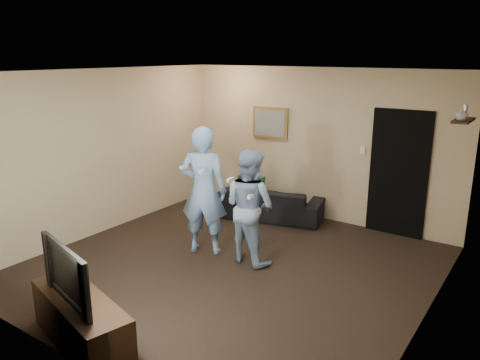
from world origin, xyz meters
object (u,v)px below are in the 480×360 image
Objects in this scene: tv_console at (81,322)px; wii_player_left at (204,191)px; sofa at (268,203)px; television at (76,271)px; wii_player_right at (250,206)px.

wii_player_left is (-0.42, 2.47, 0.68)m from tv_console.
sofa is 4.27m from tv_console.
sofa is 4.30m from television.
wii_player_left reaches higher than wii_player_right.
sofa reaches higher than tv_console.
wii_player_right is at bearing 98.22° from tv_console.
wii_player_left is 1.17× the size of wii_player_right.
wii_player_right is (0.70, 0.13, -0.13)m from wii_player_left.
wii_player_left reaches higher than television.
tv_console is at bearing -96.23° from wii_player_right.
television is (0.41, -4.25, 0.52)m from sofa.
television reaches higher than sofa.
wii_player_right is (0.28, 2.60, 0.55)m from tv_console.
sofa is 1.02× the size of wii_player_left.
tv_console is 0.77× the size of wii_player_left.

